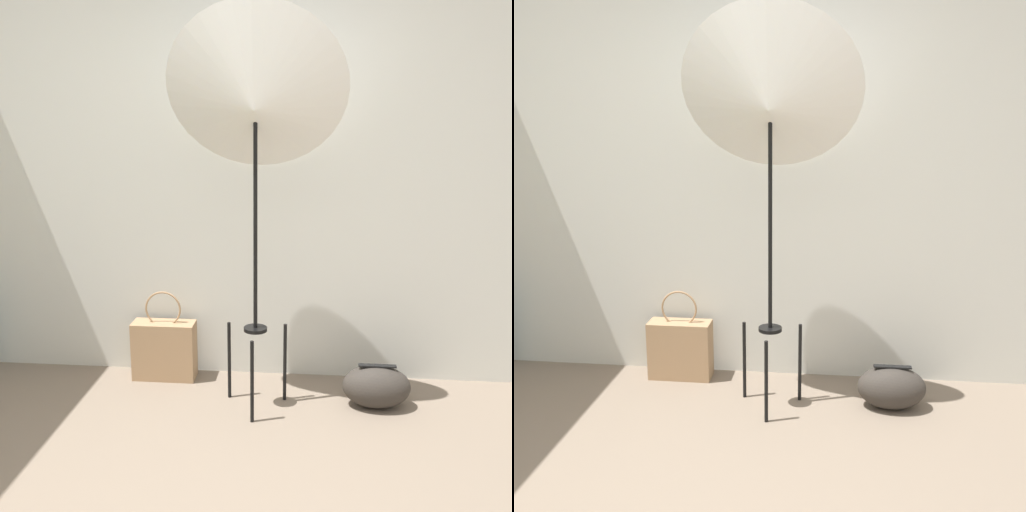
# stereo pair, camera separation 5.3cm
# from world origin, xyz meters

# --- Properties ---
(wall_back) EXTENTS (8.00, 0.05, 2.60)m
(wall_back) POSITION_xyz_m (0.00, 2.14, 1.30)
(wall_back) COLOR beige
(wall_back) RESTS_ON ground_plane
(photo_umbrella) EXTENTS (0.96, 0.68, 2.15)m
(photo_umbrella) POSITION_xyz_m (0.29, 1.66, 1.68)
(photo_umbrella) COLOR black
(photo_umbrella) RESTS_ON ground_plane
(tote_bag) EXTENTS (0.39, 0.16, 0.56)m
(tote_bag) POSITION_xyz_m (-0.31, 1.99, 0.19)
(tote_bag) COLOR #9E7A56
(tote_bag) RESTS_ON ground_plane
(duffel_bag) EXTENTS (0.38, 0.24, 0.25)m
(duffel_bag) POSITION_xyz_m (0.97, 1.72, 0.12)
(duffel_bag) COLOR #332D28
(duffel_bag) RESTS_ON ground_plane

